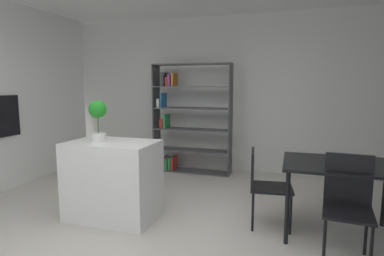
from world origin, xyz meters
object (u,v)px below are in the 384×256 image
(dining_table, at_px, (341,171))
(dining_chair_island_side, at_px, (263,181))
(dining_chair_near, at_px, (348,198))
(potted_plant_on_island, at_px, (98,116))
(open_bookshelf, at_px, (186,119))
(kitchen_island, at_px, (113,180))
(built_in_oven, at_px, (1,116))

(dining_table, xyz_separation_m, dining_chair_island_side, (-0.79, -0.01, -0.18))
(dining_chair_near, bearing_deg, dining_chair_island_side, 156.84)
(potted_plant_on_island, xyz_separation_m, dining_chair_near, (2.70, -0.12, -0.67))
(potted_plant_on_island, distance_m, dining_chair_island_side, 2.05)
(dining_table, bearing_deg, open_bookshelf, 141.12)
(dining_chair_island_side, bearing_deg, open_bookshelf, 32.75)
(dining_table, bearing_deg, potted_plant_on_island, -172.88)
(dining_table, bearing_deg, kitchen_island, -172.49)
(kitchen_island, bearing_deg, dining_chair_island_side, 10.55)
(built_in_oven, height_order, potted_plant_on_island, built_in_oven)
(built_in_oven, height_order, open_bookshelf, open_bookshelf)
(built_in_oven, relative_size, dining_table, 0.53)
(kitchen_island, height_order, potted_plant_on_island, potted_plant_on_island)
(open_bookshelf, relative_size, dining_chair_island_side, 2.27)
(dining_chair_island_side, bearing_deg, built_in_oven, 83.08)
(built_in_oven, distance_m, open_bookshelf, 2.92)
(kitchen_island, height_order, dining_chair_island_side, kitchen_island)
(open_bookshelf, bearing_deg, built_in_oven, -139.68)
(built_in_oven, xyz_separation_m, dining_chair_island_side, (3.79, -0.03, -0.62))
(dining_table, relative_size, dining_chair_island_side, 1.33)
(potted_plant_on_island, relative_size, dining_chair_near, 0.51)
(dining_chair_island_side, bearing_deg, potted_plant_on_island, 93.17)
(dining_table, bearing_deg, dining_chair_near, -88.68)
(potted_plant_on_island, xyz_separation_m, dining_chair_island_side, (1.90, 0.32, -0.71))
(potted_plant_on_island, xyz_separation_m, open_bookshelf, (0.33, 2.24, -0.25))
(built_in_oven, distance_m, potted_plant_on_island, 1.92)
(built_in_oven, bearing_deg, dining_chair_island_side, -0.38)
(kitchen_island, relative_size, open_bookshelf, 0.53)
(potted_plant_on_island, bearing_deg, kitchen_island, 1.31)
(open_bookshelf, height_order, dining_table, open_bookshelf)
(built_in_oven, bearing_deg, potted_plant_on_island, -10.50)
(dining_chair_island_side, height_order, dining_chair_near, dining_chair_near)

